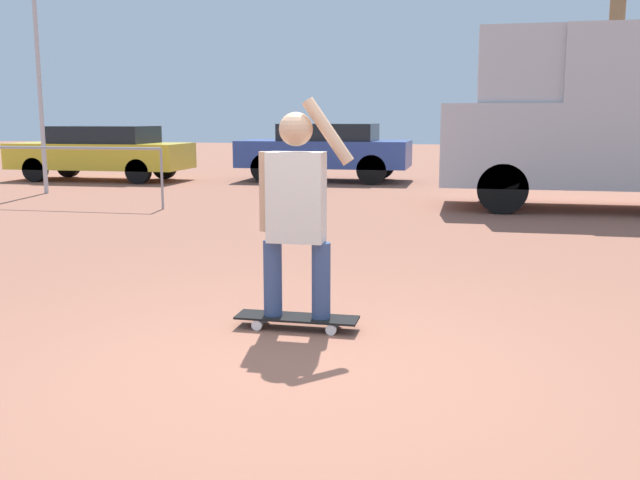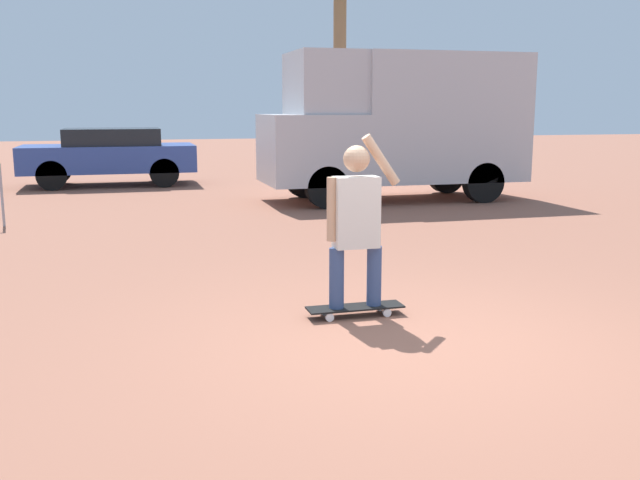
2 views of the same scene
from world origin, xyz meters
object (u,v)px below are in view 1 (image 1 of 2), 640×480
skateboard (297,319)px  parked_car_blue (326,150)px  person_skateboarder (296,203)px  camper_van (614,113)px  parked_car_yellow (102,151)px

skateboard → parked_car_blue: size_ratio=0.22×
person_skateboarder → camper_van: 8.83m
parked_car_blue → camper_van: bearing=-38.0°
skateboard → parked_car_yellow: parked_car_yellow is taller
camper_van → parked_car_blue: bearing=142.0°
person_skateboarder → parked_car_yellow: (-8.01, 11.67, -0.23)m
skateboard → parked_car_blue: 12.94m
skateboard → parked_car_yellow: bearing=124.5°
camper_van → parked_car_blue: 7.63m
parked_car_blue → parked_car_yellow: 5.73m
parked_car_yellow → camper_van: bearing=-17.4°
skateboard → parked_car_blue: parked_car_blue is taller
person_skateboarder → parked_car_blue: person_skateboarder is taller
skateboard → parked_car_yellow: size_ratio=0.21×
person_skateboarder → camper_van: camper_van is taller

